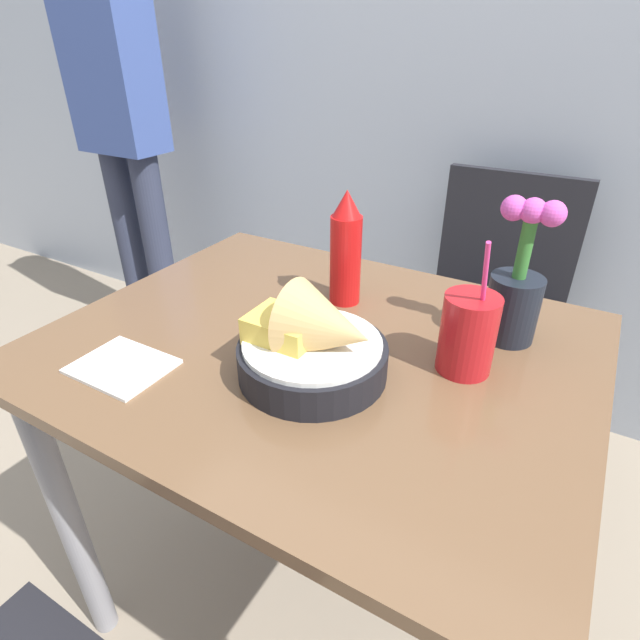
{
  "coord_description": "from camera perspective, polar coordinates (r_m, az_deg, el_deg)",
  "views": [
    {
      "loc": [
        0.37,
        -0.63,
        1.2
      ],
      "look_at": [
        0.02,
        -0.03,
        0.8
      ],
      "focal_mm": 28.0,
      "sensor_mm": 36.0,
      "label": 1
    }
  ],
  "objects": [
    {
      "name": "ground_plane",
      "position": [
        1.4,
        -0.27,
        -28.83
      ],
      "size": [
        12.0,
        12.0,
        0.0
      ],
      "primitive_type": "plane",
      "color": "gray"
    },
    {
      "name": "dining_table",
      "position": [
        0.94,
        -0.37,
        -8.92
      ],
      "size": [
        0.91,
        0.73,
        0.74
      ],
      "color": "brown",
      "rests_on": "ground_plane"
    },
    {
      "name": "chair_far_window",
      "position": [
        1.6,
        19.11,
        2.67
      ],
      "size": [
        0.4,
        0.4,
        0.86
      ],
      "color": "black",
      "rests_on": "ground_plane"
    },
    {
      "name": "food_basket",
      "position": [
        0.75,
        -0.39,
        -2.94
      ],
      "size": [
        0.23,
        0.23,
        0.15
      ],
      "color": "black",
      "rests_on": "dining_table"
    },
    {
      "name": "ketchup_bottle",
      "position": [
        0.95,
        2.96,
        7.97
      ],
      "size": [
        0.06,
        0.06,
        0.22
      ],
      "color": "red",
      "rests_on": "dining_table"
    },
    {
      "name": "drink_cup",
      "position": [
        0.79,
        16.5,
        -1.78
      ],
      "size": [
        0.09,
        0.09,
        0.23
      ],
      "color": "red",
      "rests_on": "dining_table"
    },
    {
      "name": "flower_vase",
      "position": [
        0.89,
        21.48,
        3.19
      ],
      "size": [
        0.1,
        0.09,
        0.25
      ],
      "color": "black",
      "rests_on": "dining_table"
    },
    {
      "name": "napkin",
      "position": [
        0.85,
        -21.67,
        -4.94
      ],
      "size": [
        0.15,
        0.12,
        0.01
      ],
      "color": "white",
      "rests_on": "dining_table"
    },
    {
      "name": "person_standing",
      "position": [
        2.11,
        -22.08,
        21.68
      ],
      "size": [
        0.32,
        0.19,
        1.68
      ],
      "color": "#2D3347",
      "rests_on": "ground_plane"
    }
  ]
}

